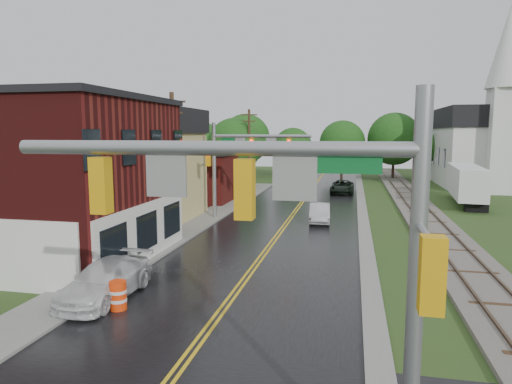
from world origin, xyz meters
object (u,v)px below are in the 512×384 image
(traffic_signal_far, at_px, (242,153))
(semi_trailer, at_px, (466,181))
(sedan_silver, at_px, (320,213))
(tree_left_b, at_px, (100,141))
(construction_barrel, at_px, (118,296))
(utility_pole_b, at_px, (173,160))
(tree_left_e, at_px, (236,147))
(suv_dark, at_px, (342,187))
(utility_pole_c, at_px, (249,148))
(church, at_px, (486,138))
(pickup_white, at_px, (106,281))
(brick_building, at_px, (20,177))
(traffic_signal_near, at_px, (288,221))
(tree_left_c, at_px, (176,151))

(traffic_signal_far, distance_m, semi_trailer, 21.45)
(traffic_signal_far, xyz_separation_m, sedan_silver, (5.75, 0.13, -4.30))
(tree_left_b, relative_size, construction_barrel, 8.92)
(traffic_signal_far, bearing_deg, utility_pole_b, -123.68)
(tree_left_b, distance_m, tree_left_e, 16.67)
(tree_left_e, distance_m, semi_trailer, 24.77)
(traffic_signal_far, bearing_deg, suv_dark, 66.76)
(utility_pole_c, relative_size, suv_dark, 1.78)
(traffic_signal_far, relative_size, utility_pole_b, 0.82)
(church, distance_m, utility_pole_b, 41.55)
(pickup_white, distance_m, semi_trailer, 34.28)
(tree_left_b, bearing_deg, construction_barrel, -58.33)
(church, bearing_deg, traffic_signal_far, -131.27)
(utility_pole_b, bearing_deg, sedan_silver, 29.45)
(utility_pole_c, height_order, pickup_white, utility_pole_c)
(utility_pole_c, xyz_separation_m, suv_dark, (10.30, -0.77, -4.02))
(tree_left_b, height_order, sedan_silver, tree_left_b)
(semi_trailer, xyz_separation_m, construction_barrel, (-18.31, -29.20, -1.55))
(traffic_signal_far, relative_size, construction_barrel, 6.76)
(traffic_signal_far, height_order, semi_trailer, traffic_signal_far)
(brick_building, distance_m, sedan_silver, 19.42)
(tree_left_e, bearing_deg, sedan_silver, -59.34)
(brick_building, relative_size, utility_pole_b, 1.59)
(brick_building, xyz_separation_m, traffic_signal_far, (9.01, 12.00, 0.82))
(traffic_signal_near, distance_m, suv_dark, 41.45)
(tree_left_e, bearing_deg, brick_building, -96.71)
(traffic_signal_near, relative_size, traffic_signal_far, 1.00)
(sedan_silver, bearing_deg, semi_trailer, 38.25)
(traffic_signal_far, xyz_separation_m, pickup_white, (-1.33, -17.00, -4.25))
(traffic_signal_near, bearing_deg, brick_building, 140.83)
(traffic_signal_near, bearing_deg, tree_left_b, 125.49)
(brick_building, height_order, tree_left_c, brick_building)
(suv_dark, bearing_deg, tree_left_b, -150.36)
(brick_building, xyz_separation_m, utility_pole_c, (5.68, 29.00, 0.57))
(traffic_signal_far, bearing_deg, tree_left_b, 161.19)
(tree_left_b, height_order, tree_left_e, tree_left_b)
(construction_barrel, bearing_deg, suv_dark, 78.02)
(tree_left_e, xyz_separation_m, sedan_silver, (11.13, -18.77, -4.14))
(brick_building, bearing_deg, sedan_silver, 39.40)
(brick_building, distance_m, utility_pole_b, 9.03)
(church, relative_size, traffic_signal_near, 2.72)
(tree_left_c, distance_m, tree_left_e, 7.82)
(utility_pole_c, height_order, suv_dark, utility_pole_c)
(tree_left_c, bearing_deg, church, 22.24)
(utility_pole_b, xyz_separation_m, suv_dark, (10.30, 21.23, -4.02))
(utility_pole_b, relative_size, pickup_white, 1.81)
(church, bearing_deg, utility_pole_b, -130.18)
(traffic_signal_near, height_order, tree_left_c, tree_left_c)
(traffic_signal_near, height_order, utility_pole_b, utility_pole_b)
(brick_building, height_order, utility_pole_c, utility_pole_c)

